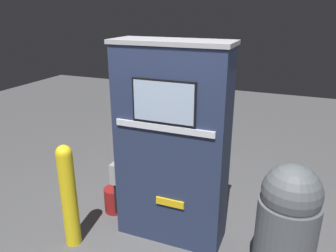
{
  "coord_description": "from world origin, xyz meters",
  "views": [
    {
      "loc": [
        1.07,
        -2.55,
        2.3
      ],
      "look_at": [
        0.0,
        0.1,
        1.26
      ],
      "focal_mm": 35.0,
      "sensor_mm": 36.0,
      "label": 1
    }
  ],
  "objects_px": {
    "gas_pump": "(172,146)",
    "safety_bollard": "(69,194)",
    "trash_bin": "(287,227)",
    "squeegee_bucket": "(115,199)"
  },
  "relations": [
    {
      "from": "trash_bin",
      "to": "squeegee_bucket",
      "type": "distance_m",
      "value": 2.0
    },
    {
      "from": "gas_pump",
      "to": "safety_bollard",
      "type": "bearing_deg",
      "value": -149.39
    },
    {
      "from": "safety_bollard",
      "to": "squeegee_bucket",
      "type": "bearing_deg",
      "value": 80.81
    },
    {
      "from": "gas_pump",
      "to": "safety_bollard",
      "type": "height_order",
      "value": "gas_pump"
    },
    {
      "from": "trash_bin",
      "to": "squeegee_bucket",
      "type": "xyz_separation_m",
      "value": [
        -1.91,
        0.4,
        -0.43
      ]
    },
    {
      "from": "gas_pump",
      "to": "squeegee_bucket",
      "type": "xyz_separation_m",
      "value": [
        -0.78,
        0.13,
        -0.87
      ]
    },
    {
      "from": "gas_pump",
      "to": "trash_bin",
      "type": "relative_size",
      "value": 1.78
    },
    {
      "from": "trash_bin",
      "to": "safety_bollard",
      "type": "bearing_deg",
      "value": -172.86
    },
    {
      "from": "squeegee_bucket",
      "to": "safety_bollard",
      "type": "bearing_deg",
      "value": -99.19
    },
    {
      "from": "gas_pump",
      "to": "trash_bin",
      "type": "bearing_deg",
      "value": -13.3
    }
  ]
}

